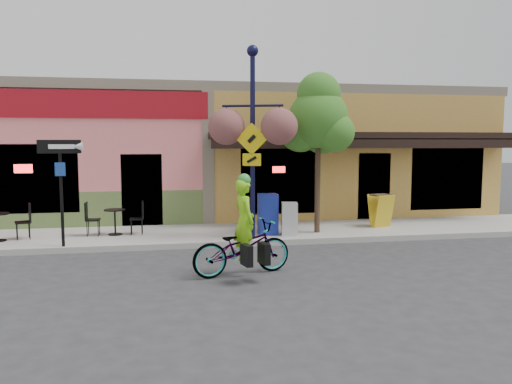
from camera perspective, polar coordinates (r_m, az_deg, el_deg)
ground at (r=12.35m, az=0.64°, el=-6.70°), size 90.00×90.00×0.00m
sidewalk at (r=14.27m, az=-0.89°, el=-4.70°), size 24.00×3.00×0.15m
curb at (r=12.86m, az=0.17°, el=-5.86°), size 24.00×0.12×0.15m
building at (r=19.48m, az=-3.56°, el=4.53°), size 18.20×8.20×4.50m
bicycle at (r=10.06m, az=-1.62°, el=-6.41°), size 2.19×1.22×1.09m
cyclist_rider at (r=10.01m, az=-1.34°, el=-4.74°), size 0.54×0.69×1.68m
lamp_post at (r=12.90m, az=-0.39°, el=5.62°), size 1.71×1.12×4.97m
one_way_sign at (r=12.79m, az=-21.35°, el=-0.17°), size 1.00×0.29×2.56m
cafe_set_right at (r=14.04m, az=-15.82°, el=-2.90°), size 1.52×0.76×0.91m
newspaper_box_blue at (r=13.58m, az=1.36°, el=-2.54°), size 0.50×0.45×1.11m
newspaper_box_grey at (r=13.48m, az=3.85°, el=-3.08°), size 0.48×0.45×0.89m
street_tree at (r=13.85m, az=7.10°, el=4.53°), size 2.18×2.18×4.45m
sandwich_board at (r=15.11m, az=14.47°, el=-2.14°), size 0.67×0.55×0.97m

